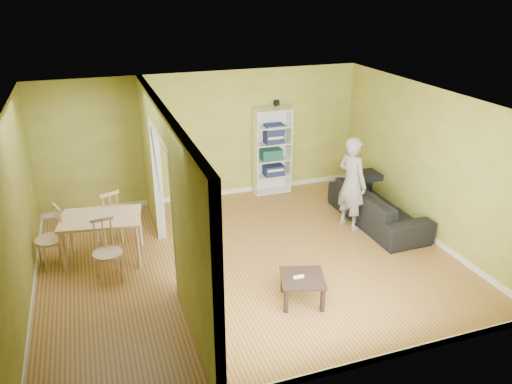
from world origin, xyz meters
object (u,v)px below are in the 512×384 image
at_px(coffee_table, 302,281).
at_px(dining_table, 101,221).
at_px(chair_far, 107,216).
at_px(chair_near, 107,251).
at_px(bookshelf, 271,151).
at_px(person, 352,175).
at_px(chair_left, 50,238).
at_px(sofa, 378,202).

bearing_deg(coffee_table, dining_table, 140.59).
bearing_deg(dining_table, chair_far, 79.63).
distance_m(coffee_table, dining_table, 3.33).
height_order(dining_table, chair_near, chair_near).
bearing_deg(coffee_table, bookshelf, 75.66).
bearing_deg(person, chair_far, 62.42).
height_order(bookshelf, chair_left, bookshelf).
bearing_deg(chair_near, chair_far, 79.50).
height_order(sofa, dining_table, sofa).
bearing_deg(coffee_table, chair_far, 132.05).
bearing_deg(bookshelf, chair_near, -145.18).
relative_size(bookshelf, coffee_table, 3.04).
xyz_separation_m(person, bookshelf, (-0.77, 2.04, -0.10)).
bearing_deg(person, chair_near, 79.13).
distance_m(dining_table, chair_near, 0.67).
distance_m(chair_near, chair_far, 1.25).
distance_m(coffee_table, chair_far, 3.65).
relative_size(person, chair_left, 2.04).
relative_size(sofa, chair_far, 2.32).
distance_m(bookshelf, coffee_table, 4.08).
height_order(person, dining_table, person).
bearing_deg(dining_table, person, -3.03).
bearing_deg(chair_far, bookshelf, 174.33).
distance_m(bookshelf, chair_left, 4.70).
xyz_separation_m(person, chair_left, (-5.12, 0.30, -0.52)).
relative_size(sofa, coffee_table, 3.79).
height_order(chair_near, chair_far, chair_far).
xyz_separation_m(bookshelf, coffee_table, (-1.00, -3.91, -0.57)).
relative_size(coffee_table, chair_far, 0.61).
height_order(bookshelf, coffee_table, bookshelf).
relative_size(person, chair_near, 2.09).
distance_m(bookshelf, chair_far, 3.67).
distance_m(sofa, person, 0.81).
bearing_deg(chair_left, chair_far, 102.04).
xyz_separation_m(coffee_table, chair_left, (-3.35, 2.18, 0.16)).
relative_size(bookshelf, dining_table, 1.48).
bearing_deg(chair_left, chair_near, 30.40).
height_order(sofa, coffee_table, sofa).
bearing_deg(person, coffee_table, 120.26).
relative_size(sofa, dining_table, 1.85).
bearing_deg(chair_left, dining_table, 65.93).
bearing_deg(chair_near, bookshelf, 27.90).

